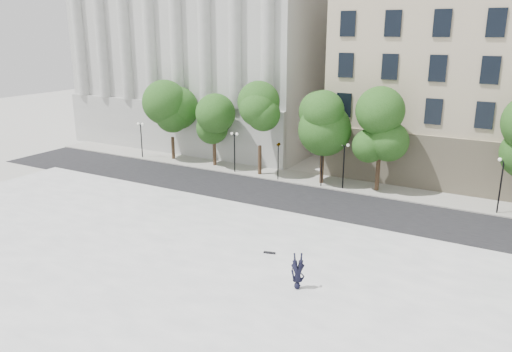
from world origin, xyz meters
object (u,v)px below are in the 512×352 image
object	(u,v)px
person_lying	(298,284)
traffic_light_west	(278,143)
skateboard	(269,253)
traffic_light_east	(322,148)

from	to	relation	value
person_lying	traffic_light_west	bearing A→B (deg)	91.68
skateboard	traffic_light_east	bearing A→B (deg)	86.50
traffic_light_east	skateboard	bearing A→B (deg)	-79.15
traffic_light_west	skateboard	xyz separation A→B (m)	(7.38, -15.55, -3.16)
person_lying	skateboard	bearing A→B (deg)	108.90
traffic_light_west	person_lying	world-z (taller)	traffic_light_west
traffic_light_west	person_lying	xyz separation A→B (m)	(10.74, -18.67, -2.92)
traffic_light_west	traffic_light_east	size ratio (longest dim) A/B	0.99
traffic_light_west	person_lying	bearing A→B (deg)	-60.09
person_lying	skateboard	size ratio (longest dim) A/B	2.71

